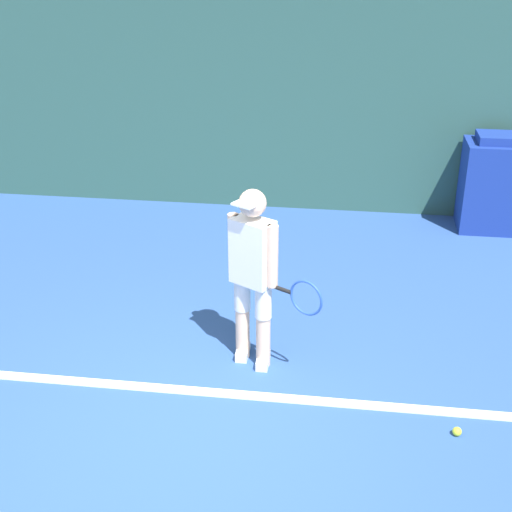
# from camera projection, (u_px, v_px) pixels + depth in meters

# --- Properties ---
(ground_plane) EXTENTS (24.00, 24.00, 0.00)m
(ground_plane) POSITION_uv_depth(u_px,v_px,m) (181.00, 442.00, 5.15)
(ground_plane) COLOR #2D5193
(back_wall) EXTENTS (24.00, 0.10, 2.99)m
(back_wall) POSITION_uv_depth(u_px,v_px,m) (264.00, 92.00, 8.80)
(back_wall) COLOR #2D564C
(back_wall) RESTS_ON ground_plane
(court_baseline) EXTENTS (21.60, 0.10, 0.01)m
(court_baseline) POSITION_uv_depth(u_px,v_px,m) (199.00, 391.00, 5.70)
(court_baseline) COLOR white
(court_baseline) RESTS_ON ground_plane
(tennis_player) EXTENTS (0.81, 0.52, 1.55)m
(tennis_player) POSITION_uv_depth(u_px,v_px,m) (254.00, 271.00, 5.75)
(tennis_player) COLOR beige
(tennis_player) RESTS_ON ground_plane
(tennis_ball) EXTENTS (0.07, 0.07, 0.07)m
(tennis_ball) POSITION_uv_depth(u_px,v_px,m) (457.00, 431.00, 5.21)
(tennis_ball) COLOR #D1E533
(tennis_ball) RESTS_ON ground_plane
(covered_chair) EXTENTS (0.76, 0.58, 1.18)m
(covered_chair) POSITION_uv_depth(u_px,v_px,m) (494.00, 184.00, 8.50)
(covered_chair) COLOR navy
(covered_chair) RESTS_ON ground_plane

